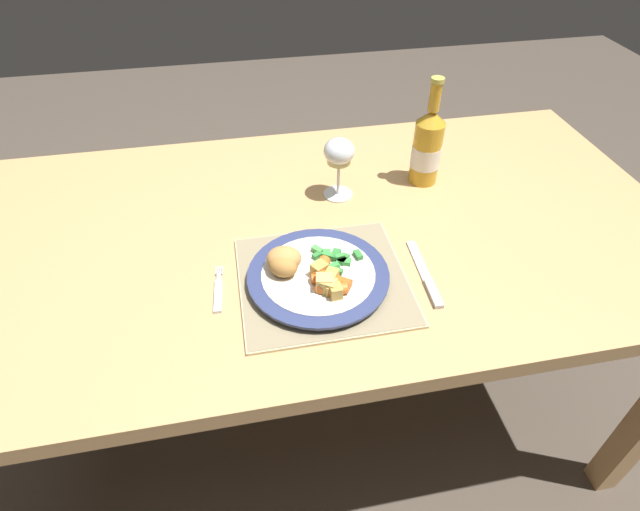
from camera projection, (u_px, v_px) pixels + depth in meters
name	position (u px, v px, depth m)	size (l,w,h in m)	color
ground_plane	(321.00, 409.00, 1.58)	(6.00, 6.00, 0.00)	#4C4238
dining_table	(322.00, 253.00, 1.14)	(1.57, 0.84, 0.74)	tan
placemat	(323.00, 280.00, 0.95)	(0.32, 0.30, 0.01)	#CCB789
dinner_plate	(318.00, 276.00, 0.94)	(0.27, 0.27, 0.02)	silver
breaded_croquettes	(284.00, 261.00, 0.93)	(0.08, 0.08, 0.04)	tan
green_beans_pile	(333.00, 260.00, 0.95)	(0.10, 0.09, 0.02)	#338438
glazed_carrots	(329.00, 278.00, 0.91)	(0.07, 0.09, 0.02)	orange
fork	(218.00, 292.00, 0.93)	(0.02, 0.12, 0.01)	silver
table_knife	(427.00, 278.00, 0.96)	(0.03, 0.19, 0.01)	silver
wine_glass	(339.00, 155.00, 1.10)	(0.07, 0.07, 0.15)	silver
bottle	(427.00, 147.00, 1.15)	(0.07, 0.07, 0.25)	gold
roast_potatoes	(327.00, 282.00, 0.90)	(0.05, 0.09, 0.03)	gold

